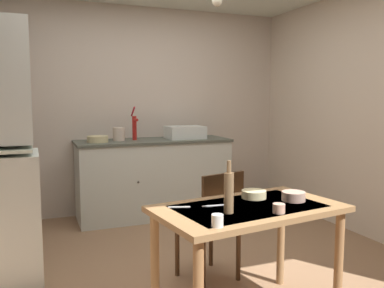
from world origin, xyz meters
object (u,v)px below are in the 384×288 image
(chair_far_side, at_px, (213,222))
(glass_bottle, at_px, (229,191))
(mixing_bowl_counter, at_px, (98,139))
(teacup_mint, at_px, (279,208))
(hand_pump, at_px, (135,126))
(sink_basin, at_px, (185,132))
(serving_bowl_wide, at_px, (293,196))
(dining_table, at_px, (248,222))

(chair_far_side, xyz_separation_m, glass_bottle, (-0.20, -0.66, 0.40))
(mixing_bowl_counter, bearing_deg, teacup_mint, -75.81)
(teacup_mint, relative_size, glass_bottle, 0.23)
(hand_pump, relative_size, glass_bottle, 1.27)
(sink_basin, bearing_deg, mixing_bowl_counter, -177.28)
(hand_pump, bearing_deg, sink_basin, -4.23)
(mixing_bowl_counter, xyz_separation_m, serving_bowl_wide, (0.90, -2.36, -0.19))
(sink_basin, bearing_deg, serving_bowl_wide, -93.54)
(dining_table, bearing_deg, sink_basin, 78.61)
(glass_bottle, bearing_deg, dining_table, 26.38)
(teacup_mint, bearing_deg, hand_pump, 94.49)
(dining_table, xyz_separation_m, chair_far_side, (0.02, 0.57, -0.17))
(serving_bowl_wide, xyz_separation_m, glass_bottle, (-0.52, -0.10, 0.10))
(serving_bowl_wide, bearing_deg, mixing_bowl_counter, 110.92)
(dining_table, bearing_deg, mixing_bowl_counter, 103.40)
(sink_basin, bearing_deg, teacup_mint, -98.70)
(hand_pump, xyz_separation_m, dining_table, (0.12, -2.47, -0.45))
(mixing_bowl_counter, distance_m, teacup_mint, 2.66)
(teacup_mint, bearing_deg, sink_basin, 81.30)
(sink_basin, relative_size, mixing_bowl_counter, 1.91)
(mixing_bowl_counter, bearing_deg, glass_bottle, -81.20)
(sink_basin, height_order, teacup_mint, sink_basin)
(mixing_bowl_counter, relative_size, teacup_mint, 3.20)
(sink_basin, height_order, mixing_bowl_counter, sink_basin)
(chair_far_side, relative_size, glass_bottle, 2.79)
(hand_pump, height_order, teacup_mint, hand_pump)
(mixing_bowl_counter, relative_size, dining_table, 0.19)
(dining_table, height_order, chair_far_side, chair_far_side)
(mixing_bowl_counter, bearing_deg, hand_pump, 12.19)
(dining_table, distance_m, serving_bowl_wide, 0.36)
(hand_pump, height_order, chair_far_side, hand_pump)
(sink_basin, distance_m, dining_table, 2.50)
(sink_basin, relative_size, dining_table, 0.36)
(hand_pump, distance_m, serving_bowl_wide, 2.52)
(hand_pump, relative_size, teacup_mint, 5.43)
(serving_bowl_wide, bearing_deg, teacup_mint, -140.14)
(hand_pump, relative_size, serving_bowl_wide, 2.55)
(dining_table, bearing_deg, teacup_mint, -67.12)
(sink_basin, xyz_separation_m, chair_far_side, (-0.47, -1.85, -0.53))
(dining_table, height_order, teacup_mint, teacup_mint)
(hand_pump, distance_m, teacup_mint, 2.70)
(hand_pump, distance_m, glass_bottle, 2.57)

